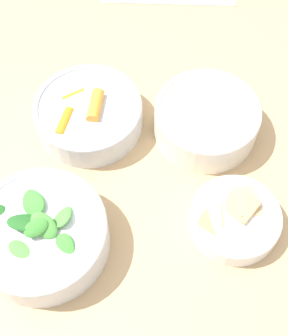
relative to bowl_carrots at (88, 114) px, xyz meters
name	(u,v)px	position (x,y,z in m)	size (l,w,h in m)	color
ground_plane	(135,284)	(0.06, -0.08, -0.76)	(10.00, 10.00, 0.00)	gray
dining_table	(130,190)	(0.06, -0.08, -0.14)	(1.07, 0.94, 0.73)	tan
bowl_carrots	(88,114)	(0.00, 0.00, 0.00)	(0.18, 0.18, 0.07)	silver
bowl_greens	(41,234)	(-0.08, -0.22, 0.01)	(0.20, 0.20, 0.09)	silver
bowl_beans_hotdog	(206,121)	(0.20, -0.04, 0.00)	(0.18, 0.18, 0.06)	silver
bowl_cookies	(235,218)	(0.21, -0.22, -0.01)	(0.14, 0.14, 0.05)	white
ruler	(169,0)	(0.18, 0.30, -0.03)	(0.28, 0.07, 0.00)	silver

